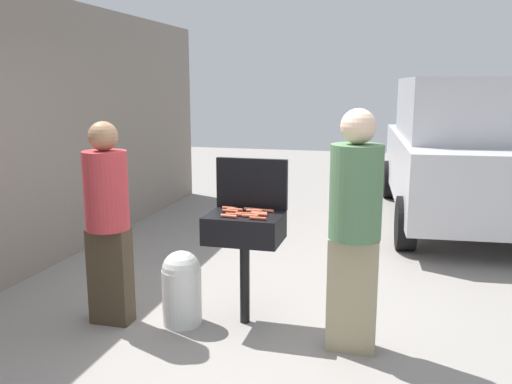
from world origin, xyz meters
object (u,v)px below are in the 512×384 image
(hot_dog_10, at_px, (252,209))
(hot_dog_6, at_px, (259,213))
(hot_dog_11, at_px, (230,208))
(propane_tank, at_px, (182,286))
(parked_minivan, at_px, (466,151))
(bbq_grill, at_px, (245,232))
(person_left, at_px, (107,216))
(person_right, at_px, (355,223))
(hot_dog_4, at_px, (230,211))
(hot_dog_1, at_px, (234,215))
(hot_dog_5, at_px, (235,210))
(hot_dog_12, at_px, (254,211))
(hot_dog_8, at_px, (266,211))
(hot_dog_2, at_px, (258,218))
(hot_dog_0, at_px, (229,216))
(hot_dog_9, at_px, (259,214))
(hot_dog_7, at_px, (244,214))
(hot_dog_3, at_px, (250,216))

(hot_dog_10, bearing_deg, hot_dog_6, -50.27)
(hot_dog_6, bearing_deg, hot_dog_11, 159.22)
(propane_tank, height_order, parked_minivan, parked_minivan)
(bbq_grill, relative_size, person_left, 0.55)
(person_right, bearing_deg, hot_dog_4, -11.48)
(hot_dog_1, relative_size, hot_dog_6, 1.00)
(hot_dog_5, bearing_deg, hot_dog_12, 1.13)
(hot_dog_8, distance_m, hot_dog_12, 0.09)
(hot_dog_8, bearing_deg, parked_minivan, 63.65)
(bbq_grill, bearing_deg, hot_dog_2, -44.55)
(hot_dog_0, height_order, person_right, person_right)
(person_left, bearing_deg, hot_dog_4, 13.57)
(hot_dog_5, height_order, hot_dog_10, same)
(bbq_grill, xyz_separation_m, hot_dog_4, (-0.13, 0.03, 0.16))
(hot_dog_5, distance_m, propane_tank, 0.76)
(hot_dog_6, relative_size, hot_dog_9, 1.00)
(hot_dog_5, xyz_separation_m, hot_dog_7, (0.11, -0.12, 0.00))
(hot_dog_6, xyz_separation_m, person_right, (0.77, -0.26, 0.03))
(person_left, bearing_deg, hot_dog_12, 13.71)
(person_left, xyz_separation_m, person_right, (1.94, 0.04, 0.06))
(parked_minivan, bearing_deg, hot_dog_3, 59.35)
(hot_dog_3, relative_size, hot_dog_10, 1.00)
(hot_dog_4, bearing_deg, hot_dog_2, -32.17)
(hot_dog_0, distance_m, person_left, 0.98)
(hot_dog_3, xyz_separation_m, person_right, (0.82, -0.15, 0.03))
(hot_dog_4, relative_size, parked_minivan, 0.03)
(hot_dog_1, xyz_separation_m, hot_dog_7, (0.07, 0.05, 0.00))
(hot_dog_6, distance_m, person_right, 0.81)
(hot_dog_4, height_order, hot_dog_6, same)
(hot_dog_9, xyz_separation_m, person_left, (-1.18, -0.26, -0.03))
(hot_dog_6, xyz_separation_m, person_left, (-1.17, -0.30, -0.03))
(hot_dog_4, height_order, parked_minivan, parked_minivan)
(hot_dog_2, relative_size, hot_dog_7, 1.00)
(hot_dog_9, height_order, hot_dog_11, same)
(bbq_grill, height_order, hot_dog_9, hot_dog_9)
(hot_dog_0, height_order, hot_dog_4, same)
(hot_dog_0, bearing_deg, hot_dog_5, 94.78)
(hot_dog_8, bearing_deg, hot_dog_11, 178.36)
(hot_dog_0, bearing_deg, hot_dog_4, 103.36)
(hot_dog_9, distance_m, person_right, 0.79)
(propane_tank, bearing_deg, hot_dog_2, 0.57)
(hot_dog_3, height_order, hot_dog_11, same)
(person_left, relative_size, parked_minivan, 0.36)
(hot_dog_12, height_order, person_left, person_left)
(hot_dog_3, distance_m, hot_dog_4, 0.22)
(hot_dog_3, relative_size, propane_tank, 0.21)
(hot_dog_7, bearing_deg, hot_dog_12, 66.30)
(hot_dog_4, distance_m, person_right, 1.05)
(bbq_grill, relative_size, hot_dog_7, 7.04)
(hot_dog_5, bearing_deg, hot_dog_8, 6.98)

